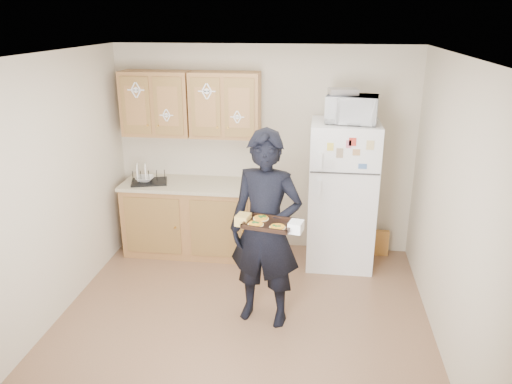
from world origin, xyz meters
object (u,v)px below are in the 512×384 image
Objects in this scene: dish_rack at (149,176)px; baking_tray at (269,224)px; person at (266,230)px; refrigerator at (342,195)px; microwave at (352,109)px.

baking_tray is at bearing -44.62° from dish_rack.
person reaches higher than baking_tray.
dish_rack is (-2.29, -0.00, 0.13)m from refrigerator.
refrigerator is at bearing 78.81° from baking_tray.
microwave is (0.73, 1.55, 0.72)m from baking_tray.
baking_tray is 0.76× the size of microwave.
refrigerator is 1.00m from microwave.
dish_rack is (-1.62, 1.60, -0.14)m from baking_tray.
baking_tray is (-0.68, -1.60, 0.28)m from refrigerator.
person is at bearing -39.92° from dish_rack.
refrigerator reaches higher than baking_tray.
baking_tray is at bearing -108.33° from microwave.
microwave is at bearing 69.67° from person.
baking_tray is (0.06, -0.29, 0.19)m from person.
microwave reaches higher than dish_rack.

